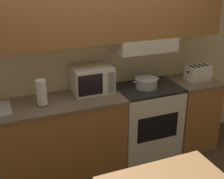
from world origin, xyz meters
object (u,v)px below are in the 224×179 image
at_px(cooking_pot, 146,82).
at_px(paper_towel_roll, 42,93).
at_px(toaster, 198,73).
at_px(stove_range, 146,121).
at_px(microwave, 92,80).

distance_m(cooking_pot, paper_towel_roll, 1.23).
relative_size(cooking_pot, toaster, 1.16).
distance_m(toaster, paper_towel_roll, 1.96).
bearing_deg(cooking_pot, toaster, -0.91).
distance_m(stove_range, toaster, 0.89).
height_order(microwave, paper_towel_roll, microwave).
bearing_deg(microwave, cooking_pot, -10.26).
relative_size(stove_range, cooking_pot, 2.64).
height_order(stove_range, paper_towel_roll, paper_towel_roll).
bearing_deg(paper_towel_roll, microwave, 13.48).
xyz_separation_m(stove_range, toaster, (0.70, -0.02, 0.56)).
xyz_separation_m(stove_range, paper_towel_roll, (-1.26, -0.04, 0.60)).
bearing_deg(stove_range, cooking_pot, -164.90).
bearing_deg(stove_range, toaster, -1.62).
bearing_deg(paper_towel_roll, cooking_pot, 1.31).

